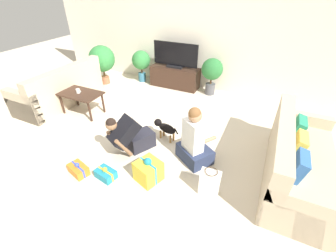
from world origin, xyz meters
TOP-DOWN VIEW (x-y plane):
  - ground_plane at (0.00, 0.00)m, footprint 16.00×16.00m
  - wall_back at (0.00, 2.63)m, footprint 8.40×0.06m
  - sofa_left at (-2.44, 0.36)m, footprint 0.82×1.99m
  - sofa_right at (2.44, -0.01)m, footprint 0.82×1.99m
  - coffee_table at (-1.65, 0.19)m, footprint 0.88×0.53m
  - tv_console at (-0.45, 2.34)m, footprint 1.28×0.45m
  - tv at (-0.45, 2.34)m, footprint 1.19×0.20m
  - potted_plant_corner_left at (-2.29, 1.71)m, footprint 0.68×0.68m
  - potted_plant_back_left at (-1.44, 2.29)m, footprint 0.50×0.50m
  - potted_plant_back_right at (0.54, 2.29)m, footprint 0.51×0.51m
  - person_kneeling at (-0.00, -0.46)m, footprint 0.62×0.81m
  - person_sitting at (1.01, -0.23)m, footprint 0.65×0.63m
  - dog at (0.34, 0.11)m, footprint 0.54×0.24m
  - gift_box_a at (0.57, -0.90)m, footprint 0.41×0.42m
  - gift_box_b at (-0.01, -1.14)m, footprint 0.32×0.25m
  - gift_box_c at (-0.44, -1.25)m, footprint 0.36×0.28m
  - gift_bag_a at (1.44, -0.77)m, footprint 0.27×0.18m
  - mug at (-1.68, 0.17)m, footprint 0.12×0.08m

SIDE VIEW (x-z plane):
  - ground_plane at x=0.00m, z-range 0.00..0.00m
  - gift_box_b at x=-0.01m, z-range -0.03..0.17m
  - gift_box_c at x=-0.44m, z-range -0.03..0.17m
  - gift_box_a at x=0.57m, z-range -0.03..0.36m
  - gift_bag_a at x=1.44m, z-range -0.01..0.40m
  - dog at x=0.34m, z-range 0.06..0.40m
  - tv_console at x=-0.45m, z-range 0.00..0.53m
  - sofa_left at x=-2.44m, z-range -0.12..0.75m
  - person_kneeling at x=0.00m, z-range -0.06..0.70m
  - sofa_right at x=2.44m, z-range -0.12..0.76m
  - person_sitting at x=1.01m, z-range -0.13..0.84m
  - coffee_table at x=-1.65m, z-range 0.17..0.65m
  - mug at x=-1.68m, z-range 0.47..0.56m
  - potted_plant_back_left at x=-1.44m, z-range 0.14..0.99m
  - potted_plant_back_right at x=0.54m, z-range 0.14..1.04m
  - potted_plant_corner_left at x=-2.29m, z-range 0.15..1.17m
  - tv at x=-0.45m, z-range 0.49..1.11m
  - wall_back at x=0.00m, z-range 0.00..2.60m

